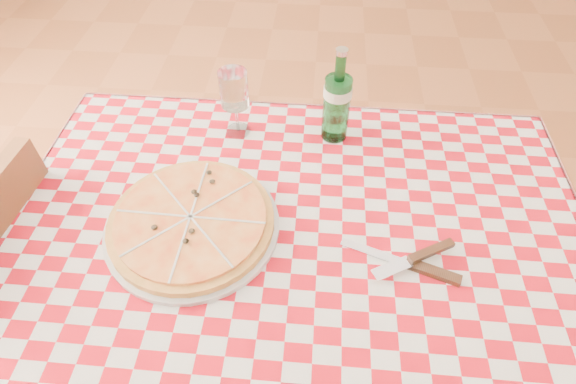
% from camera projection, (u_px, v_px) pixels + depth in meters
% --- Properties ---
extents(dining_table, '(1.20, 0.80, 0.75)m').
position_uv_depth(dining_table, '(294.00, 256.00, 1.06)').
color(dining_table, brown).
rests_on(dining_table, ground).
extents(tablecloth, '(1.30, 0.90, 0.01)m').
position_uv_depth(tablecloth, '(295.00, 232.00, 0.99)').
color(tablecloth, '#9D0915').
rests_on(tablecloth, dining_table).
extents(chair_far, '(0.42, 0.42, 0.87)m').
position_uv_depth(chair_far, '(10.00, 288.00, 1.19)').
color(chair_far, brown).
rests_on(chair_far, ground).
extents(pizza_plate, '(0.39, 0.39, 0.05)m').
position_uv_depth(pizza_plate, '(191.00, 221.00, 0.97)').
color(pizza_plate, '#C48E41').
rests_on(pizza_plate, tablecloth).
extents(water_bottle, '(0.08, 0.08, 0.25)m').
position_uv_depth(water_bottle, '(337.00, 96.00, 1.10)').
color(water_bottle, '#175F28').
rests_on(water_bottle, tablecloth).
extents(wine_glass, '(0.08, 0.08, 0.18)m').
position_uv_depth(wine_glass, '(235.00, 104.00, 1.14)').
color(wine_glass, white).
rests_on(wine_glass, tablecloth).
extents(cutlery, '(0.30, 0.26, 0.03)m').
position_uv_depth(cutlery, '(409.00, 261.00, 0.92)').
color(cutlery, silver).
rests_on(cutlery, tablecloth).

